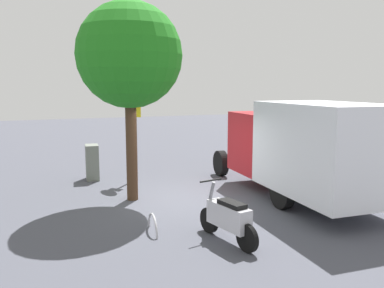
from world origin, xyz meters
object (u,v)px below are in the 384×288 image
street_tree (130,56)px  utility_cabinet (92,162)px  motorcycle (228,218)px  box_truck_near (302,145)px  stop_sign (135,114)px  bike_rack_hoop (153,232)px

street_tree → utility_cabinet: street_tree is taller
motorcycle → street_tree: 5.25m
box_truck_near → street_tree: street_tree is taller
motorcycle → stop_sign: 6.38m
box_truck_near → stop_sign: bearing=45.5°
motorcycle → street_tree: size_ratio=0.33×
utility_cabinet → bike_rack_hoop: utility_cabinet is taller
box_truck_near → utility_cabinet: box_truck_near is taller
street_tree → utility_cabinet: size_ratio=4.52×
box_truck_near → stop_sign: size_ratio=2.03×
motorcycle → utility_cabinet: size_ratio=1.49×
box_truck_near → motorcycle: size_ratio=3.83×
motorcycle → street_tree: bearing=4.4°
street_tree → stop_sign: bearing=-16.5°
bike_rack_hoop → box_truck_near: bearing=-78.4°
motorcycle → street_tree: street_tree is taller
motorcycle → stop_sign: bearing=-8.0°
street_tree → box_truck_near: bearing=-111.4°
motorcycle → stop_sign: (6.13, 0.40, 1.74)m
stop_sign → utility_cabinet: size_ratio=2.81×
box_truck_near → utility_cabinet: size_ratio=5.70×
stop_sign → bike_rack_hoop: stop_sign is taller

